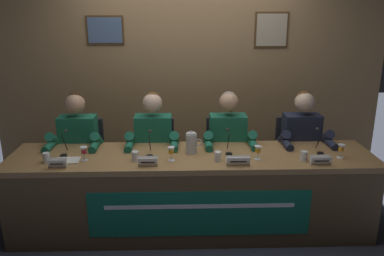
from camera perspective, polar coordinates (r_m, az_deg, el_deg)
The scene contains 29 objects.
ground_plane at distance 3.89m, azimuth -0.00°, elevation -14.07°, with size 12.00×12.00×0.00m, color #383D4C.
wall_back_panelled at distance 4.61m, azimuth -0.47°, elevation 8.25°, with size 4.47×0.14×2.60m.
conference_table at distance 3.55m, azimuth 0.07°, elevation -8.02°, with size 3.27×0.73×0.74m.
chair_far_left at distance 4.30m, azimuth -15.28°, elevation -5.06°, with size 0.44×0.45×0.90m.
panelist_far_left at distance 4.02m, azimuth -16.21°, elevation -2.47°, with size 0.51×0.48×1.22m.
nameplate_far_left at distance 3.45m, azimuth -18.82°, elevation -4.82°, with size 0.15×0.06×0.08m.
juice_glass_far_left at distance 3.52m, azimuth -15.29°, elevation -3.22°, with size 0.06×0.06×0.12m.
water_cup_far_left at distance 3.60m, azimuth -20.22°, elevation -4.08°, with size 0.06×0.06×0.08m.
microphone_far_left at distance 3.70m, azimuth -17.90°, elevation -2.66°, with size 0.06×0.17×0.22m.
chair_center_left at distance 4.19m, azimuth -5.33°, elevation -5.10°, with size 0.44×0.45×0.90m.
panelist_center_left at distance 3.91m, azimuth -5.61°, elevation -2.45°, with size 0.51×0.48×1.22m.
nameplate_center_left at distance 3.32m, azimuth -6.37°, elevation -4.82°, with size 0.16×0.06×0.08m.
juice_glass_center_left at distance 3.40m, azimuth -3.00°, elevation -3.36°, with size 0.06×0.06×0.12m.
water_cup_center_left at distance 3.44m, azimuth -8.16°, elevation -4.11°, with size 0.06×0.06×0.08m.
microphone_center_left at distance 3.53m, azimuth -6.10°, elevation -2.86°, with size 0.06×0.17×0.22m.
chair_center_right at distance 4.21m, azimuth 4.84°, elevation -4.99°, with size 0.44×0.45×0.90m.
panelist_center_right at distance 3.92m, azimuth 5.27°, elevation -2.34°, with size 0.51×0.48×1.22m.
nameplate_center_right at distance 3.33m, azimuth 6.65°, elevation -4.72°, with size 0.20×0.06×0.08m.
juice_glass_center_right at distance 3.47m, azimuth 9.45°, elevation -3.15°, with size 0.06×0.06×0.12m.
water_cup_center_right at distance 3.41m, azimuth 3.75°, elevation -4.17°, with size 0.06×0.06×0.08m.
microphone_center_right at distance 3.57m, azimuth 5.27°, elevation -2.58°, with size 0.06×0.17×0.22m.
chair_far_right at distance 4.35m, azimuth 14.62°, elevation -4.73°, with size 0.44×0.45×0.90m.
panelist_far_right at distance 4.08m, azimuth 15.67°, elevation -2.16°, with size 0.51×0.48×1.22m.
nameplate_far_right at distance 3.50m, azimuth 18.06°, elevation -4.43°, with size 0.17×0.06×0.08m.
juice_glass_far_right at distance 3.69m, azimuth 20.68°, elevation -2.80°, with size 0.06×0.06×0.12m.
water_cup_far_right at distance 3.54m, azimuth 15.79°, elevation -3.98°, with size 0.06×0.06×0.08m.
microphone_far_right at distance 3.75m, azimuth 17.86°, elevation -2.37°, with size 0.06×0.17×0.22m.
water_pitcher_central at distance 3.57m, azimuth -0.09°, elevation -2.17°, with size 0.15×0.10×0.21m.
document_stack_far_left at distance 3.58m, azimuth -17.53°, elevation -4.49°, with size 0.22×0.16×0.01m.
Camera 1 is at (-0.10, -3.32, 2.01)m, focal length 37.07 mm.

